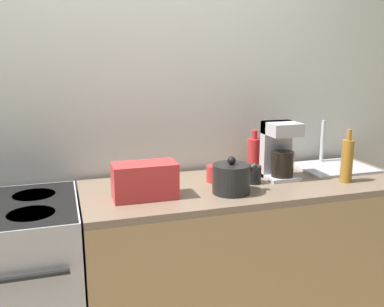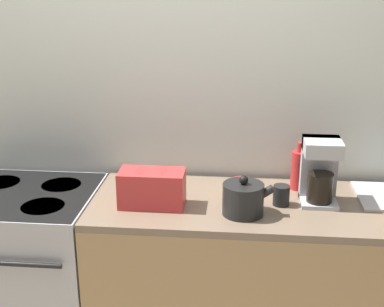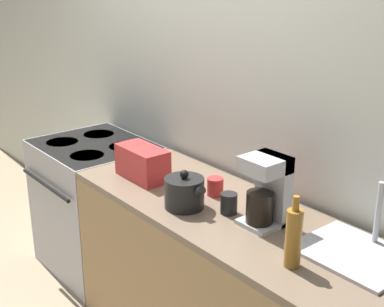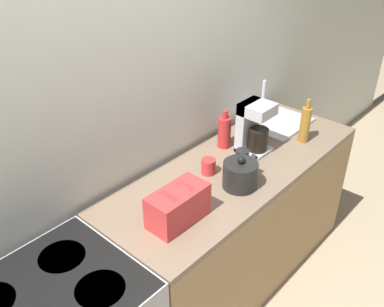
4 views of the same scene
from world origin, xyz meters
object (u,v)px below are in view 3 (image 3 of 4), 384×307
kettle (185,193)px  toaster (142,163)px  bottle_red (276,188)px  bottle_amber (294,237)px  stove (97,205)px  cup_red (215,186)px  coffee_maker (267,189)px  cup_black (229,203)px

kettle → toaster: (-0.43, 0.05, 0.01)m
bottle_red → bottle_amber: bearing=-40.6°
stove → toaster: toaster is taller
kettle → bottle_red: bottle_red is taller
kettle → cup_red: 0.21m
cup_red → toaster: bearing=-159.4°
coffee_maker → bottle_red: 0.19m
kettle → stove: bearing=173.3°
stove → bottle_red: size_ratio=3.54×
bottle_amber → cup_red: (-0.69, 0.22, -0.08)m
stove → toaster: size_ratio=2.86×
toaster → cup_black: size_ratio=3.15×
toaster → bottle_red: bearing=21.3°
stove → kettle: kettle is taller
bottle_red → bottle_amber: bottle_amber is taller
stove → cup_black: size_ratio=9.04×
stove → toaster: (0.69, -0.08, 0.52)m
bottle_red → bottle_amber: (0.40, -0.34, 0.02)m
bottle_amber → cup_red: size_ratio=3.26×
coffee_maker → bottle_amber: (0.31, -0.18, -0.04)m
cup_black → stove: bearing=179.5°
toaster → bottle_amber: size_ratio=1.06×
toaster → cup_black: 0.62m
coffee_maker → cup_black: 0.22m
cup_black → bottle_amber: bearing=-14.4°
stove → bottle_amber: bottle_amber is taller
coffee_maker → bottle_red: size_ratio=1.28×
stove → cup_red: size_ratio=9.85×
kettle → toaster: kettle is taller
kettle → bottle_amber: bearing=-0.6°
bottle_red → cup_red: size_ratio=2.78×
stove → toaster: bearing=-6.5°
kettle → toaster: size_ratio=0.77×
kettle → cup_black: bearing=33.5°
bottle_amber → cup_black: 0.52m
kettle → coffee_maker: coffee_maker is taller
toaster → cup_red: bearing=20.6°
cup_black → bottle_red: bearing=65.0°
coffee_maker → cup_black: (-0.18, -0.06, -0.12)m
bottle_red → cup_red: bottle_red is taller
kettle → cup_black: size_ratio=2.43×
bottle_amber → cup_red: bottle_amber is taller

